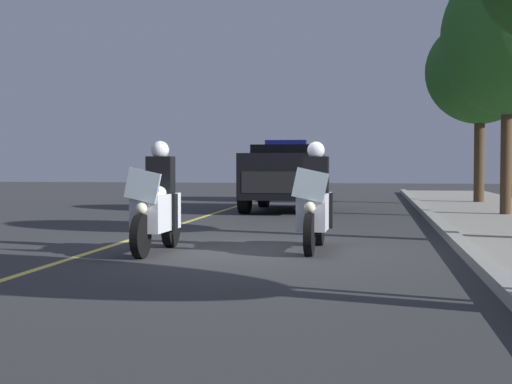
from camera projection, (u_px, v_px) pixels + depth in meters
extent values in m
plane|color=#333335|center=(251.00, 250.00, 11.84)|extent=(80.00, 80.00, 0.00)
cube|color=#9E9B93|center=(465.00, 249.00, 11.33)|extent=(48.00, 0.24, 0.15)
cube|color=#E0D14C|center=(107.00, 247.00, 12.21)|extent=(48.00, 0.12, 0.01)
cylinder|color=black|center=(141.00, 236.00, 10.75)|extent=(0.64, 0.14, 0.64)
cylinder|color=black|center=(171.00, 228.00, 12.22)|extent=(0.64, 0.16, 0.64)
cube|color=silver|center=(156.00, 212.00, 11.46)|extent=(1.21, 0.47, 0.56)
ellipsoid|color=silver|center=(155.00, 193.00, 11.40)|extent=(0.57, 0.33, 0.24)
cube|color=silver|center=(143.00, 185.00, 10.82)|extent=(0.07, 0.56, 0.53)
sphere|color=#F9F4CC|center=(141.00, 208.00, 10.77)|extent=(0.17, 0.17, 0.17)
sphere|color=red|center=(135.00, 190.00, 10.98)|extent=(0.09, 0.09, 0.09)
sphere|color=#1933F2|center=(156.00, 190.00, 10.92)|extent=(0.09, 0.09, 0.09)
cube|color=black|center=(161.00, 176.00, 11.66)|extent=(0.29, 0.41, 0.60)
cube|color=black|center=(172.00, 212.00, 11.59)|extent=(0.18, 0.14, 0.56)
cube|color=black|center=(147.00, 211.00, 11.66)|extent=(0.18, 0.14, 0.56)
sphere|color=silver|center=(160.00, 150.00, 11.63)|extent=(0.28, 0.28, 0.28)
cylinder|color=black|center=(309.00, 235.00, 11.02)|extent=(0.64, 0.14, 0.64)
cylinder|color=black|center=(319.00, 226.00, 12.50)|extent=(0.64, 0.16, 0.64)
cube|color=silver|center=(314.00, 211.00, 11.73)|extent=(1.21, 0.47, 0.56)
ellipsoid|color=silver|center=(314.00, 192.00, 11.67)|extent=(0.57, 0.33, 0.24)
cube|color=silver|center=(310.00, 185.00, 11.09)|extent=(0.07, 0.56, 0.53)
sphere|color=#F9F4CC|center=(310.00, 207.00, 11.05)|extent=(0.17, 0.17, 0.17)
sphere|color=red|center=(301.00, 189.00, 11.25)|extent=(0.09, 0.09, 0.09)
sphere|color=#1933F2|center=(322.00, 189.00, 11.19)|extent=(0.09, 0.09, 0.09)
cube|color=black|center=(316.00, 175.00, 11.93)|extent=(0.29, 0.41, 0.60)
cube|color=black|center=(328.00, 211.00, 11.86)|extent=(0.18, 0.14, 0.56)
cube|color=black|center=(303.00, 210.00, 11.93)|extent=(0.18, 0.14, 0.56)
sphere|color=silver|center=(316.00, 150.00, 11.90)|extent=(0.28, 0.28, 0.28)
cube|color=black|center=(285.00, 175.00, 21.72)|extent=(4.94, 2.02, 1.24)
cube|color=black|center=(287.00, 151.00, 21.99)|extent=(2.44, 1.80, 0.36)
cube|color=#2633D8|center=(286.00, 142.00, 21.78)|extent=(0.31, 1.21, 0.14)
cube|color=black|center=(272.00, 182.00, 19.36)|extent=(0.16, 1.62, 0.56)
cylinder|color=black|center=(310.00, 199.00, 20.06)|extent=(0.81, 0.30, 0.80)
cylinder|color=black|center=(245.00, 199.00, 20.38)|extent=(0.81, 0.30, 0.80)
cylinder|color=black|center=(321.00, 195.00, 23.11)|extent=(0.81, 0.30, 0.80)
cylinder|color=black|center=(264.00, 194.00, 23.43)|extent=(0.81, 0.30, 0.80)
cylinder|color=#42301E|center=(506.00, 152.00, 18.66)|extent=(0.28, 0.28, 3.10)
ellipsoid|color=#286023|center=(508.00, 37.00, 18.55)|extent=(3.28, 3.28, 3.87)
cylinder|color=#42301E|center=(479.00, 158.00, 24.64)|extent=(0.34, 0.34, 2.87)
ellipsoid|color=#286023|center=(480.00, 71.00, 24.53)|extent=(3.56, 3.56, 3.46)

